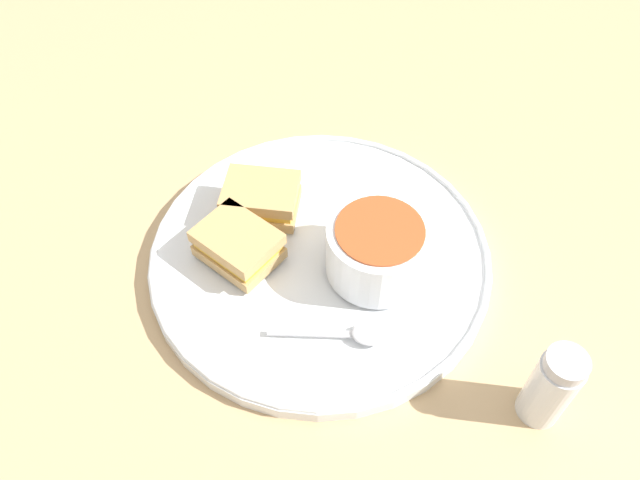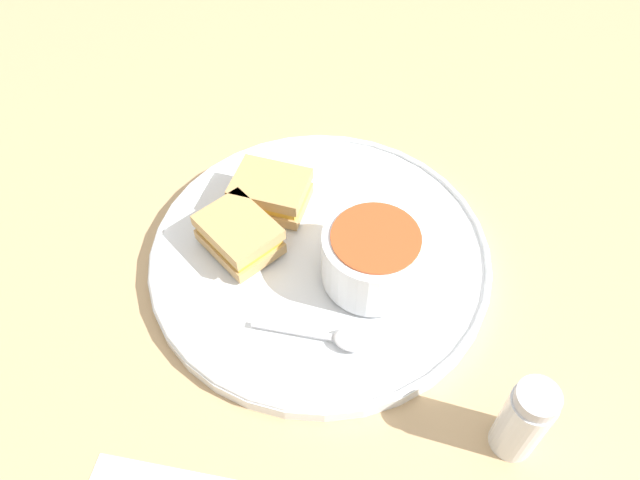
{
  "view_description": "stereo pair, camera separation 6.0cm",
  "coord_description": "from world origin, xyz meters",
  "views": [
    {
      "loc": [
        0.08,
        -0.36,
        0.51
      ],
      "look_at": [
        0.0,
        0.0,
        0.03
      ],
      "focal_mm": 35.0,
      "sensor_mm": 36.0,
      "label": 1
    },
    {
      "loc": [
        0.13,
        -0.35,
        0.51
      ],
      "look_at": [
        0.0,
        0.0,
        0.03
      ],
      "focal_mm": 35.0,
      "sensor_mm": 36.0,
      "label": 2
    }
  ],
  "objects": [
    {
      "name": "spoon",
      "position": [
        0.06,
        -0.09,
        0.02
      ],
      "size": [
        0.11,
        0.03,
        0.01
      ],
      "rotation": [
        0.0,
        0.0,
        6.45
      ],
      "color": "silver",
      "rests_on": "plate"
    },
    {
      "name": "salt_shaker",
      "position": [
        0.21,
        -0.12,
        0.04
      ],
      "size": [
        0.04,
        0.04,
        0.09
      ],
      "color": "silver",
      "rests_on": "ground_plane"
    },
    {
      "name": "plate",
      "position": [
        0.0,
        0.0,
        0.01
      ],
      "size": [
        0.34,
        0.34,
        0.02
      ],
      "color": "white",
      "rests_on": "ground_plane"
    },
    {
      "name": "ground_plane",
      "position": [
        0.0,
        0.0,
        0.0
      ],
      "size": [
        2.4,
        2.4,
        0.0
      ],
      "primitive_type": "plane",
      "color": "tan"
    },
    {
      "name": "soup_bowl",
      "position": [
        0.06,
        -0.01,
        0.05
      ],
      "size": [
        0.1,
        0.1,
        0.06
      ],
      "color": "white",
      "rests_on": "plate"
    },
    {
      "name": "sandwich_half_near",
      "position": [
        -0.07,
        0.04,
        0.04
      ],
      "size": [
        0.08,
        0.06,
        0.03
      ],
      "rotation": [
        0.0,
        0.0,
        3.22
      ],
      "color": "tan",
      "rests_on": "plate"
    },
    {
      "name": "sandwich_half_far",
      "position": [
        -0.08,
        -0.02,
        0.04
      ],
      "size": [
        0.09,
        0.08,
        0.03
      ],
      "rotation": [
        0.0,
        0.0,
        2.67
      ],
      "color": "tan",
      "rests_on": "plate"
    }
  ]
}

